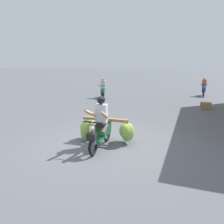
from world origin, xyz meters
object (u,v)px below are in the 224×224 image
(motorbike_main_loaded, at_px, (106,128))
(motorbike_distant_ahead_left, at_px, (103,90))
(produce_crate, at_px, (206,106))
(motorbike_distant_ahead_right, at_px, (204,89))

(motorbike_main_loaded, xyz_separation_m, motorbike_distant_ahead_left, (-3.44, 8.14, 0.06))
(motorbike_distant_ahead_left, distance_m, produce_crate, 6.80)
(motorbike_distant_ahead_left, bearing_deg, produce_crate, -12.44)
(motorbike_distant_ahead_right, bearing_deg, motorbike_main_loaded, -105.64)
(motorbike_distant_ahead_left, distance_m, motorbike_distant_ahead_right, 7.41)
(produce_crate, bearing_deg, motorbike_distant_ahead_right, 89.82)
(motorbike_distant_ahead_right, bearing_deg, motorbike_distant_ahead_left, -153.74)
(motorbike_distant_ahead_left, bearing_deg, motorbike_distant_ahead_right, 26.26)
(motorbike_main_loaded, bearing_deg, motorbike_distant_ahead_right, 74.36)
(motorbike_distant_ahead_left, bearing_deg, motorbike_main_loaded, -67.08)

